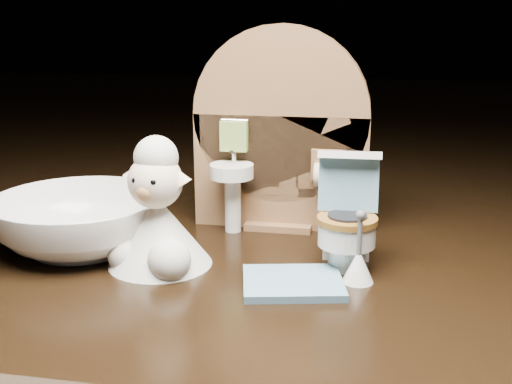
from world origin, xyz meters
TOP-DOWN VIEW (x-y plane):
  - backdrop_panel at (-0.00, 0.06)m, footprint 0.13×0.05m
  - toy_toilet at (0.05, -0.00)m, footprint 0.04×0.05m
  - bath_mat at (0.02, -0.05)m, footprint 0.07×0.06m
  - toilet_brush at (0.06, -0.03)m, footprint 0.02×0.02m
  - plush_lamb at (-0.07, -0.03)m, footprint 0.07×0.07m
  - ceramic_bowl at (-0.13, -0.01)m, footprint 0.14×0.14m

SIDE VIEW (x-z plane):
  - bath_mat at x=0.02m, z-range 0.00..0.00m
  - toilet_brush at x=0.06m, z-range -0.01..0.03m
  - ceramic_bowl at x=-0.13m, z-range 0.00..0.04m
  - toy_toilet at x=0.05m, z-range -0.01..0.07m
  - plush_lamb at x=-0.07m, z-range -0.01..0.07m
  - backdrop_panel at x=0.00m, z-range -0.01..0.14m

